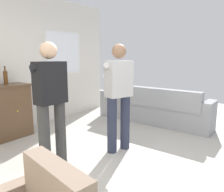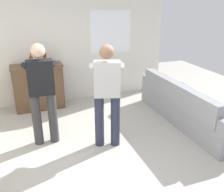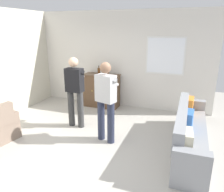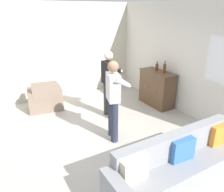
{
  "view_description": "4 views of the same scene",
  "coord_description": "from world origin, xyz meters",
  "px_view_note": "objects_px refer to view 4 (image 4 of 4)",
  "views": [
    {
      "loc": [
        -2.35,
        -1.59,
        1.5
      ],
      "look_at": [
        0.4,
        0.49,
        0.87
      ],
      "focal_mm": 35.0,
      "sensor_mm": 36.0,
      "label": 1
    },
    {
      "loc": [
        -0.81,
        -3.11,
        2.29
      ],
      "look_at": [
        0.47,
        0.39,
        0.84
      ],
      "focal_mm": 40.0,
      "sensor_mm": 36.0,
      "label": 2
    },
    {
      "loc": [
        1.92,
        -3.56,
        2.31
      ],
      "look_at": [
        0.5,
        0.34,
        1.01
      ],
      "focal_mm": 35.0,
      "sensor_mm": 36.0,
      "label": 3
    },
    {
      "loc": [
        3.86,
        -1.71,
        2.59
      ],
      "look_at": [
        0.25,
        0.38,
        0.92
      ],
      "focal_mm": 35.0,
      "sensor_mm": 36.0,
      "label": 4
    }
  ],
  "objects_px": {
    "armchair": "(46,100)",
    "sideboard_cabinet": "(156,88)",
    "person_standing_left": "(109,81)",
    "bottle_liquor_amber": "(165,68)",
    "bottle_wine_green": "(157,67)",
    "person_standing_right": "(114,97)",
    "couch": "(182,165)"
  },
  "relations": [
    {
      "from": "bottle_liquor_amber",
      "to": "person_standing_left",
      "type": "bearing_deg",
      "value": -98.02
    },
    {
      "from": "sideboard_cabinet",
      "to": "bottle_liquor_amber",
      "type": "height_order",
      "value": "bottle_liquor_amber"
    },
    {
      "from": "armchair",
      "to": "bottle_liquor_amber",
      "type": "height_order",
      "value": "bottle_liquor_amber"
    },
    {
      "from": "sideboard_cabinet",
      "to": "person_standing_right",
      "type": "relative_size",
      "value": 0.64
    },
    {
      "from": "sideboard_cabinet",
      "to": "bottle_liquor_amber",
      "type": "relative_size",
      "value": 3.25
    },
    {
      "from": "couch",
      "to": "person_standing_left",
      "type": "distance_m",
      "value": 2.68
    },
    {
      "from": "sideboard_cabinet",
      "to": "person_standing_right",
      "type": "distance_m",
      "value": 2.2
    },
    {
      "from": "couch",
      "to": "sideboard_cabinet",
      "type": "bearing_deg",
      "value": 146.64
    },
    {
      "from": "person_standing_left",
      "to": "person_standing_right",
      "type": "relative_size",
      "value": 1.0
    },
    {
      "from": "armchair",
      "to": "sideboard_cabinet",
      "type": "height_order",
      "value": "sideboard_cabinet"
    },
    {
      "from": "bottle_wine_green",
      "to": "sideboard_cabinet",
      "type": "bearing_deg",
      "value": -19.54
    },
    {
      "from": "bottle_wine_green",
      "to": "person_standing_right",
      "type": "bearing_deg",
      "value": -63.0
    },
    {
      "from": "armchair",
      "to": "person_standing_left",
      "type": "distance_m",
      "value": 1.9
    },
    {
      "from": "bottle_liquor_amber",
      "to": "person_standing_right",
      "type": "distance_m",
      "value": 2.14
    },
    {
      "from": "person_standing_left",
      "to": "person_standing_right",
      "type": "bearing_deg",
      "value": -24.31
    },
    {
      "from": "armchair",
      "to": "person_standing_right",
      "type": "bearing_deg",
      "value": 22.07
    },
    {
      "from": "sideboard_cabinet",
      "to": "person_standing_left",
      "type": "relative_size",
      "value": 0.64
    },
    {
      "from": "couch",
      "to": "person_standing_right",
      "type": "height_order",
      "value": "person_standing_right"
    },
    {
      "from": "armchair",
      "to": "person_standing_left",
      "type": "height_order",
      "value": "person_standing_left"
    },
    {
      "from": "bottle_wine_green",
      "to": "bottle_liquor_amber",
      "type": "relative_size",
      "value": 0.76
    },
    {
      "from": "bottle_liquor_amber",
      "to": "person_standing_left",
      "type": "xyz_separation_m",
      "value": [
        -0.22,
        -1.58,
        -0.18
      ]
    },
    {
      "from": "armchair",
      "to": "bottle_liquor_amber",
      "type": "bearing_deg",
      "value": 63.44
    },
    {
      "from": "sideboard_cabinet",
      "to": "armchair",
      "type": "bearing_deg",
      "value": -113.85
    },
    {
      "from": "bottle_wine_green",
      "to": "person_standing_right",
      "type": "relative_size",
      "value": 0.15
    },
    {
      "from": "person_standing_right",
      "to": "sideboard_cabinet",
      "type": "bearing_deg",
      "value": 115.24
    },
    {
      "from": "armchair",
      "to": "bottle_wine_green",
      "type": "relative_size",
      "value": 3.84
    },
    {
      "from": "person_standing_left",
      "to": "sideboard_cabinet",
      "type": "bearing_deg",
      "value": 88.83
    },
    {
      "from": "sideboard_cabinet",
      "to": "bottle_liquor_amber",
      "type": "bearing_deg",
      "value": 15.75
    },
    {
      "from": "sideboard_cabinet",
      "to": "person_standing_left",
      "type": "bearing_deg",
      "value": -91.17
    },
    {
      "from": "bottle_liquor_amber",
      "to": "person_standing_right",
      "type": "height_order",
      "value": "person_standing_right"
    },
    {
      "from": "couch",
      "to": "bottle_wine_green",
      "type": "height_order",
      "value": "bottle_wine_green"
    },
    {
      "from": "couch",
      "to": "armchair",
      "type": "height_order",
      "value": "armchair"
    }
  ]
}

